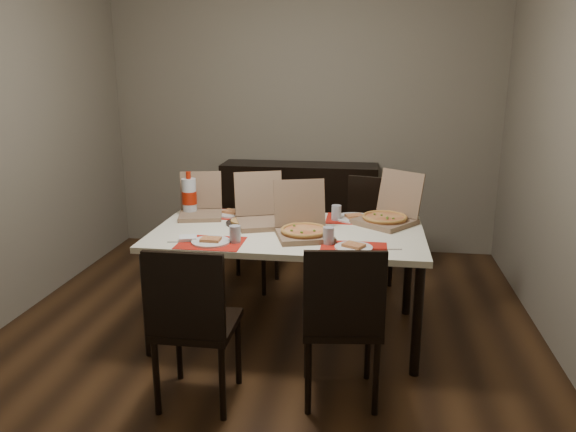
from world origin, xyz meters
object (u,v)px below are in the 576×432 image
(sideboard, at_px, (299,209))
(chair_near_left, at_px, (193,320))
(dining_table, at_px, (288,240))
(chair_far_left, at_px, (252,225))
(pizza_box_center, at_px, (303,228))
(soda_bottle, at_px, (189,197))
(dip_bowl, at_px, (313,221))
(chair_near_right, at_px, (342,318))
(chair_far_right, at_px, (368,229))

(sideboard, height_order, chair_near_left, chair_near_left)
(dining_table, xyz_separation_m, chair_far_left, (-0.44, 0.91, -0.17))
(chair_far_left, relative_size, pizza_box_center, 2.00)
(chair_near_left, relative_size, soda_bottle, 2.87)
(pizza_box_center, relative_size, dip_bowl, 3.92)
(chair_far_left, distance_m, dip_bowl, 0.96)
(sideboard, distance_m, soda_bottle, 1.63)
(chair_near_left, height_order, chair_near_right, same)
(chair_near_left, distance_m, chair_far_right, 2.07)
(chair_near_left, height_order, chair_far_left, same)
(chair_near_left, xyz_separation_m, chair_near_right, (0.78, 0.14, 0.00))
(chair_far_right, bearing_deg, pizza_box_center, -111.91)
(chair_far_left, bearing_deg, sideboard, 70.24)
(chair_far_left, height_order, soda_bottle, soda_bottle)
(chair_far_left, bearing_deg, chair_near_right, -63.59)
(sideboard, relative_size, pizza_box_center, 3.23)
(dining_table, distance_m, pizza_box_center, 0.21)
(sideboard, relative_size, chair_near_left, 1.61)
(chair_near_left, xyz_separation_m, dip_bowl, (0.52, 1.14, 0.25))
(pizza_box_center, bearing_deg, dining_table, 135.39)
(pizza_box_center, bearing_deg, dip_bowl, 84.75)
(sideboard, xyz_separation_m, dining_table, (0.14, -1.73, 0.23))
(chair_near_left, relative_size, chair_far_right, 1.00)
(chair_near_left, xyz_separation_m, soda_bottle, (-0.40, 1.24, 0.38))
(dining_table, relative_size, chair_near_left, 1.94)
(pizza_box_center, bearing_deg, sideboard, 97.95)
(sideboard, bearing_deg, dip_bowl, -79.42)
(pizza_box_center, bearing_deg, chair_far_right, 68.09)
(chair_near_left, xyz_separation_m, pizza_box_center, (0.49, 0.82, 0.29))
(chair_far_right, bearing_deg, soda_bottle, -154.77)
(dining_table, height_order, pizza_box_center, pizza_box_center)
(chair_near_left, relative_size, dip_bowl, 7.85)
(dining_table, bearing_deg, chair_near_right, -62.83)
(chair_near_left, distance_m, chair_near_right, 0.80)
(chair_near_right, bearing_deg, chair_near_left, -169.69)
(chair_near_left, relative_size, pizza_box_center, 2.00)
(sideboard, height_order, dip_bowl, sideboard)
(chair_far_left, distance_m, chair_far_right, 0.97)
(sideboard, relative_size, chair_near_right, 1.61)
(pizza_box_center, relative_size, soda_bottle, 1.43)
(chair_near_left, xyz_separation_m, chair_far_right, (0.91, 1.86, 0.00))
(dining_table, bearing_deg, soda_bottle, 158.94)
(dining_table, relative_size, chair_far_left, 1.94)
(dining_table, xyz_separation_m, chair_near_left, (-0.37, -0.94, -0.17))
(chair_far_right, height_order, soda_bottle, soda_bottle)
(chair_near_right, distance_m, chair_far_right, 1.72)
(chair_near_left, xyz_separation_m, chair_far_left, (-0.06, 1.85, 0.00))
(chair_far_right, bearing_deg, sideboard, 129.47)
(chair_far_right, xyz_separation_m, dip_bowl, (-0.39, -0.72, 0.25))
(pizza_box_center, bearing_deg, soda_bottle, 155.10)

